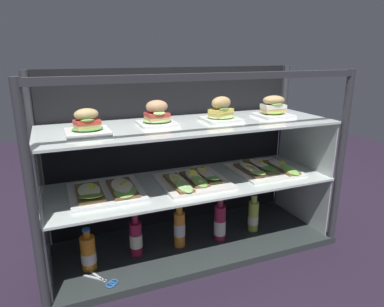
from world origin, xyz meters
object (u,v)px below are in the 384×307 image
at_px(plated_roll_sandwich_near_left_corner, 221,112).
at_px(juice_bottle_front_fourth, 253,215).
at_px(open_sandwich_tray_right_of_center, 265,169).
at_px(juice_bottle_front_middle, 180,228).
at_px(juice_bottle_back_left, 88,253).
at_px(kitchen_scissors, 108,282).
at_px(plated_roll_sandwich_mid_right, 87,125).
at_px(open_sandwich_tray_far_right, 107,191).
at_px(plated_roll_sandwich_far_left, 157,116).
at_px(juice_bottle_front_right_end, 220,223).
at_px(juice_bottle_front_left_end, 136,238).
at_px(open_sandwich_tray_left_of_center, 193,180).
at_px(plated_roll_sandwich_near_right_corner, 273,108).

height_order(plated_roll_sandwich_near_left_corner, juice_bottle_front_fourth, plated_roll_sandwich_near_left_corner).
relative_size(open_sandwich_tray_right_of_center, juice_bottle_front_middle, 1.44).
height_order(juice_bottle_back_left, kitchen_scissors, juice_bottle_back_left).
height_order(plated_roll_sandwich_mid_right, juice_bottle_front_middle, plated_roll_sandwich_mid_right).
bearing_deg(juice_bottle_front_middle, open_sandwich_tray_far_right, 176.91).
bearing_deg(plated_roll_sandwich_far_left, open_sandwich_tray_right_of_center, -3.50).
height_order(plated_roll_sandwich_near_left_corner, juice_bottle_back_left, plated_roll_sandwich_near_left_corner).
distance_m(plated_roll_sandwich_mid_right, juice_bottle_front_right_end, 0.89).
bearing_deg(kitchen_scissors, plated_roll_sandwich_near_left_corner, 17.00).
relative_size(plated_roll_sandwich_far_left, juice_bottle_front_fourth, 0.76).
distance_m(plated_roll_sandwich_far_left, juice_bottle_front_left_end, 0.63).
bearing_deg(open_sandwich_tray_left_of_center, plated_roll_sandwich_far_left, 162.05).
bearing_deg(open_sandwich_tray_right_of_center, open_sandwich_tray_left_of_center, -177.93).
distance_m(juice_bottle_front_fourth, kitchen_scissors, 0.88).
bearing_deg(plated_roll_sandwich_far_left, juice_bottle_front_fourth, -5.56).
bearing_deg(juice_bottle_back_left, juice_bottle_front_middle, 3.03).
relative_size(plated_roll_sandwich_mid_right, juice_bottle_back_left, 0.88).
bearing_deg(juice_bottle_front_fourth, plated_roll_sandwich_near_left_corner, 171.17).
height_order(plated_roll_sandwich_near_left_corner, open_sandwich_tray_right_of_center, plated_roll_sandwich_near_left_corner).
xyz_separation_m(juice_bottle_front_right_end, juice_bottle_front_fourth, (0.23, 0.02, -0.00)).
xyz_separation_m(juice_bottle_front_fourth, kitchen_scissors, (-0.86, -0.17, -0.09)).
relative_size(plated_roll_sandwich_far_left, open_sandwich_tray_left_of_center, 0.51).
xyz_separation_m(open_sandwich_tray_left_of_center, juice_bottle_back_left, (-0.55, -0.02, -0.28)).
height_order(juice_bottle_back_left, juice_bottle_front_middle, juice_bottle_front_middle).
height_order(plated_roll_sandwich_mid_right, juice_bottle_front_left_end, plated_roll_sandwich_mid_right).
bearing_deg(plated_roll_sandwich_near_left_corner, juice_bottle_front_left_end, -177.20).
xyz_separation_m(plated_roll_sandwich_mid_right, kitchen_scissors, (0.02, -0.15, -0.69)).
xyz_separation_m(plated_roll_sandwich_far_left, open_sandwich_tray_right_of_center, (0.61, -0.04, -0.34)).
xyz_separation_m(open_sandwich_tray_left_of_center, juice_bottle_front_right_end, (0.15, -0.02, -0.27)).
bearing_deg(juice_bottle_front_middle, juice_bottle_back_left, -176.97).
distance_m(open_sandwich_tray_right_of_center, juice_bottle_front_right_end, 0.40).
distance_m(plated_roll_sandwich_mid_right, juice_bottle_front_fourth, 1.06).
height_order(juice_bottle_front_left_end, kitchen_scissors, juice_bottle_front_left_end).
bearing_deg(juice_bottle_front_right_end, juice_bottle_back_left, -179.62).
xyz_separation_m(juice_bottle_front_right_end, kitchen_scissors, (-0.64, -0.15, -0.09)).
bearing_deg(juice_bottle_front_left_end, open_sandwich_tray_right_of_center, 0.49).
bearing_deg(open_sandwich_tray_left_of_center, kitchen_scissors, -160.96).
bearing_deg(plated_roll_sandwich_mid_right, juice_bottle_front_fourth, 0.96).
relative_size(open_sandwich_tray_right_of_center, juice_bottle_front_left_end, 1.48).
bearing_deg(kitchen_scissors, open_sandwich_tray_far_right, 75.25).
xyz_separation_m(plated_roll_sandwich_far_left, juice_bottle_front_fourth, (0.54, -0.05, -0.61)).
distance_m(open_sandwich_tray_far_right, juice_bottle_front_middle, 0.44).
relative_size(plated_roll_sandwich_mid_right, juice_bottle_front_right_end, 0.75).
height_order(plated_roll_sandwich_mid_right, open_sandwich_tray_right_of_center, plated_roll_sandwich_mid_right).
bearing_deg(open_sandwich_tray_far_right, plated_roll_sandwich_far_left, 6.79).
bearing_deg(open_sandwich_tray_left_of_center, plated_roll_sandwich_near_right_corner, 3.98).
distance_m(juice_bottle_front_left_end, juice_bottle_front_middle, 0.23).
bearing_deg(plated_roll_sandwich_near_right_corner, open_sandwich_tray_left_of_center, -176.02).
bearing_deg(kitchen_scissors, juice_bottle_front_left_end, 45.36).
height_order(open_sandwich_tray_far_right, juice_bottle_front_left_end, open_sandwich_tray_far_right).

